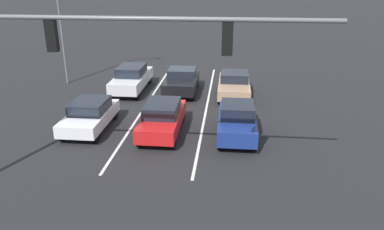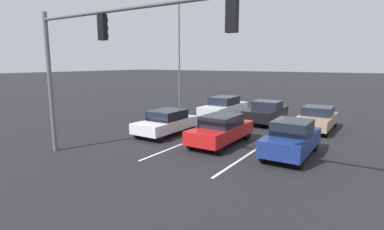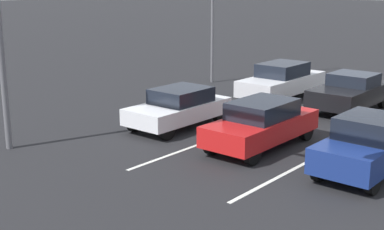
# 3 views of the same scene
# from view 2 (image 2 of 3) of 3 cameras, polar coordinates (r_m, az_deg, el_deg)

# --- Properties ---
(ground_plane) EXTENTS (240.00, 240.00, 0.00)m
(ground_plane) POSITION_cam_2_polar(r_m,az_deg,el_deg) (21.11, 13.95, -1.48)
(ground_plane) COLOR black
(lane_stripe_left_divider) EXTENTS (0.12, 16.75, 0.01)m
(lane_stripe_left_divider) POSITION_cam_2_polar(r_m,az_deg,el_deg) (18.38, 16.67, -3.26)
(lane_stripe_left_divider) COLOR silver
(lane_stripe_left_divider) RESTS_ON ground_plane
(lane_stripe_center_divider) EXTENTS (0.12, 16.75, 0.01)m
(lane_stripe_center_divider) POSITION_cam_2_polar(r_m,az_deg,el_deg) (19.60, 6.83, -2.10)
(lane_stripe_center_divider) COLOR silver
(lane_stripe_center_divider) RESTS_ON ground_plane
(car_navy_leftlane_front) EXTENTS (1.71, 4.05, 1.60)m
(car_navy_leftlane_front) POSITION_cam_2_polar(r_m,az_deg,el_deg) (13.85, 18.46, -4.26)
(car_navy_leftlane_front) COLOR navy
(car_navy_leftlane_front) RESTS_ON ground_plane
(car_white_rightlane_front) EXTENTS (1.80, 4.01, 1.41)m
(car_white_rightlane_front) POSITION_cam_2_polar(r_m,az_deg,el_deg) (17.11, -4.93, -1.35)
(car_white_rightlane_front) COLOR silver
(car_white_rightlane_front) RESTS_ON ground_plane
(car_red_midlane_front) EXTENTS (1.73, 4.32, 1.50)m
(car_red_midlane_front) POSITION_cam_2_polar(r_m,az_deg,el_deg) (15.11, 5.56, -2.71)
(car_red_midlane_front) COLOR red
(car_red_midlane_front) RESTS_ON ground_plane
(car_tan_leftlane_second) EXTENTS (1.88, 4.32, 1.42)m
(car_tan_leftlane_second) POSITION_cam_2_polar(r_m,az_deg,el_deg) (19.82, 22.65, -0.58)
(car_tan_leftlane_second) COLOR tan
(car_tan_leftlane_second) RESTS_ON ground_plane
(car_black_midlane_second) EXTENTS (1.92, 4.09, 1.51)m
(car_black_midlane_second) POSITION_cam_2_polar(r_m,az_deg,el_deg) (20.86, 13.90, 0.56)
(car_black_midlane_second) COLOR black
(car_black_midlane_second) RESTS_ON ground_plane
(car_silver_rightlane_second) EXTENTS (1.79, 4.77, 1.62)m
(car_silver_rightlane_second) POSITION_cam_2_polar(r_m,az_deg,el_deg) (22.22, 6.09, 1.50)
(car_silver_rightlane_second) COLOR silver
(car_silver_rightlane_second) RESTS_ON ground_plane
(traffic_signal_gantry) EXTENTS (12.30, 0.37, 6.25)m
(traffic_signal_gantry) POSITION_cam_2_polar(r_m,az_deg,el_deg) (11.86, -15.74, 12.77)
(traffic_signal_gantry) COLOR slate
(traffic_signal_gantry) RESTS_ON ground_plane
(street_lamp_right_shoulder) EXTENTS (2.09, 0.24, 9.48)m
(street_lamp_right_shoulder) POSITION_cam_2_polar(r_m,az_deg,el_deg) (25.44, -2.09, 12.92)
(street_lamp_right_shoulder) COLOR slate
(street_lamp_right_shoulder) RESTS_ON ground_plane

